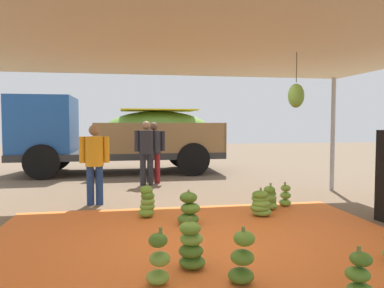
# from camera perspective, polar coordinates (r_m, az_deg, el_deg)

# --- Properties ---
(ground_plane) EXTENTS (40.00, 40.00, 0.00)m
(ground_plane) POSITION_cam_1_polar(r_m,az_deg,el_deg) (7.93, -2.81, -8.35)
(ground_plane) COLOR brown
(tarp_orange) EXTENTS (5.75, 4.31, 0.01)m
(tarp_orange) POSITION_cam_1_polar(r_m,az_deg,el_deg) (5.06, 1.42, -15.05)
(tarp_orange) COLOR orange
(tarp_orange) RESTS_ON ground
(tent_canopy) EXTENTS (8.00, 7.00, 2.71)m
(tent_canopy) POSITION_cam_1_polar(r_m,az_deg,el_deg) (4.84, 1.77, 15.62)
(tent_canopy) COLOR #9EA0A5
(tent_canopy) RESTS_ON ground
(banana_bunch_1) EXTENTS (0.47, 0.47, 0.48)m
(banana_bunch_1) POSITION_cam_1_polar(r_m,az_deg,el_deg) (6.50, 10.49, -9.06)
(banana_bunch_1) COLOR #75A83D
(banana_bunch_1) RESTS_ON tarp_orange
(banana_bunch_2) EXTENTS (0.36, 0.37, 0.56)m
(banana_bunch_2) POSITION_cam_1_polar(r_m,az_deg,el_deg) (4.18, -0.12, -15.52)
(banana_bunch_2) COLOR #477523
(banana_bunch_2) RESTS_ON tarp_orange
(banana_bunch_3) EXTENTS (0.27, 0.29, 0.57)m
(banana_bunch_3) POSITION_cam_1_polar(r_m,az_deg,el_deg) (3.80, -5.18, -17.49)
(banana_bunch_3) COLOR #75A83D
(banana_bunch_3) RESTS_ON tarp_orange
(banana_bunch_4) EXTENTS (0.28, 0.28, 0.46)m
(banana_bunch_4) POSITION_cam_1_polar(r_m,az_deg,el_deg) (7.35, 14.16, -7.79)
(banana_bunch_4) COLOR #75A83D
(banana_bunch_4) RESTS_ON tarp_orange
(banana_bunch_5) EXTENTS (0.37, 0.39, 0.57)m
(banana_bunch_5) POSITION_cam_1_polar(r_m,az_deg,el_deg) (6.36, -6.93, -8.89)
(banana_bunch_5) COLOR #60932D
(banana_bunch_5) RESTS_ON tarp_orange
(banana_bunch_6) EXTENTS (0.34, 0.37, 0.48)m
(banana_bunch_6) POSITION_cam_1_polar(r_m,az_deg,el_deg) (7.01, 11.90, -8.17)
(banana_bunch_6) COLOR #75A83D
(banana_bunch_6) RESTS_ON tarp_orange
(banana_bunch_7) EXTENTS (0.47, 0.44, 0.54)m
(banana_bunch_7) POSITION_cam_1_polar(r_m,az_deg,el_deg) (5.88, -0.46, -10.05)
(banana_bunch_7) COLOR #477523
(banana_bunch_7) RESTS_ON tarp_orange
(banana_bunch_9) EXTENTS (0.35, 0.35, 0.46)m
(banana_bunch_9) POSITION_cam_1_polar(r_m,az_deg,el_deg) (3.89, 24.37, -18.06)
(banana_bunch_9) COLOR #518428
(banana_bunch_9) RESTS_ON tarp_orange
(banana_bunch_10) EXTENTS (0.36, 0.36, 0.57)m
(banana_bunch_10) POSITION_cam_1_polar(r_m,az_deg,el_deg) (3.85, 7.73, -17.18)
(banana_bunch_10) COLOR #477523
(banana_bunch_10) RESTS_ON tarp_orange
(cargo_truck_main) EXTENTS (6.42, 2.61, 2.40)m
(cargo_truck_main) POSITION_cam_1_polar(r_m,az_deg,el_deg) (12.11, -11.70, 1.58)
(cargo_truck_main) COLOR #2D2D2D
(cargo_truck_main) RESTS_ON ground
(worker_0) EXTENTS (0.60, 0.37, 1.64)m
(worker_0) POSITION_cam_1_polar(r_m,az_deg,el_deg) (9.53, -7.03, -0.60)
(worker_0) COLOR #26262D
(worker_0) RESTS_ON ground
(worker_1) EXTENTS (0.59, 0.36, 1.62)m
(worker_1) POSITION_cam_1_polar(r_m,az_deg,el_deg) (9.84, -5.88, -0.56)
(worker_1) COLOR maroon
(worker_1) RESTS_ON ground
(worker_2) EXTENTS (0.57, 0.35, 1.56)m
(worker_2) POSITION_cam_1_polar(r_m,az_deg,el_deg) (7.43, -14.77, -2.14)
(worker_2) COLOR navy
(worker_2) RESTS_ON ground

